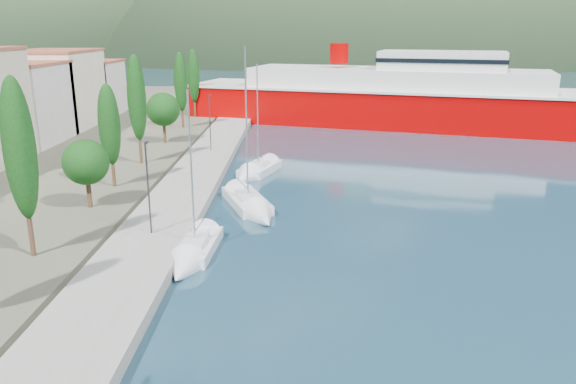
{
  "coord_description": "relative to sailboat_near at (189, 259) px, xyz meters",
  "views": [
    {
      "loc": [
        0.7,
        -21.11,
        13.82
      ],
      "look_at": [
        0.0,
        14.0,
        3.5
      ],
      "focal_mm": 35.0,
      "sensor_mm": 36.0,
      "label": 1
    }
  ],
  "objects": [
    {
      "name": "sailboat_mid",
      "position": [
        3.26,
        9.56,
        0.02
      ],
      "size": [
        5.67,
        9.65,
        13.52
      ],
      "color": "silver",
      "rests_on": "ground"
    },
    {
      "name": "sailboat_far",
      "position": [
        2.14,
        20.65,
        0.02
      ],
      "size": [
        5.02,
        8.22,
        11.52
      ],
      "color": "silver",
      "rests_on": "ground"
    },
    {
      "name": "sailboat_near",
      "position": [
        0.0,
        0.0,
        0.0
      ],
      "size": [
        2.83,
        7.98,
        11.27
      ],
      "color": "silver",
      "rests_on": "ground"
    },
    {
      "name": "lamp_posts",
      "position": [
        -3.05,
        5.04,
        3.78
      ],
      "size": [
        0.15,
        46.47,
        6.06
      ],
      "color": "#2D2D33",
      "rests_on": "quay"
    },
    {
      "name": "quay",
      "position": [
        -3.05,
        15.64,
        0.1
      ],
      "size": [
        5.0,
        88.0,
        0.8
      ],
      "primitive_type": "cube",
      "color": "gray",
      "rests_on": "ground"
    },
    {
      "name": "tree_row",
      "position": [
        -9.21,
        21.94,
        5.61
      ],
      "size": [
        3.87,
        64.06,
        10.69
      ],
      "color": "#47301E",
      "rests_on": "land_strip"
    },
    {
      "name": "ferry",
      "position": [
        20.86,
        51.32,
        3.42
      ],
      "size": [
        62.7,
        30.32,
        12.23
      ],
      "color": "#A40000",
      "rests_on": "ground"
    },
    {
      "name": "ground",
      "position": [
        5.95,
        109.64,
        -0.3
      ],
      "size": [
        1400.0,
        1400.0,
        0.0
      ],
      "primitive_type": "plane",
      "color": "#1D3D4E"
    }
  ]
}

